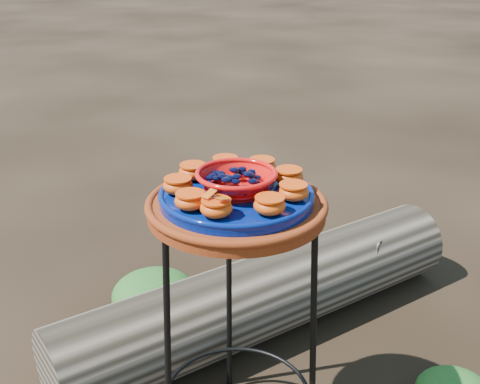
{
  "coord_description": "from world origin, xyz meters",
  "views": [
    {
      "loc": [
        -0.14,
        -1.29,
        1.32
      ],
      "look_at": [
        0.01,
        0.0,
        0.76
      ],
      "focal_mm": 45.0,
      "sensor_mm": 36.0,
      "label": 1
    }
  ],
  "objects": [
    {
      "name": "plant_stand",
      "position": [
        0.0,
        0.0,
        0.35
      ],
      "size": [
        0.44,
        0.44,
        0.7
      ],
      "primitive_type": null,
      "color": "black",
      "rests_on": "ground"
    },
    {
      "name": "orange_half_8",
      "position": [
        -0.11,
        -0.08,
        0.78
      ],
      "size": [
        0.07,
        0.07,
        0.04
      ],
      "primitive_type": "ellipsoid",
      "color": "#BA270A",
      "rests_on": "cobalt_plate"
    },
    {
      "name": "orange_half_3",
      "position": [
        0.13,
        0.04,
        0.78
      ],
      "size": [
        0.07,
        0.07,
        0.04
      ],
      "primitive_type": "ellipsoid",
      "color": "#BA270A",
      "rests_on": "cobalt_plate"
    },
    {
      "name": "foliage_back",
      "position": [
        -0.24,
        0.65,
        0.08
      ],
      "size": [
        0.32,
        0.32,
        0.16
      ],
      "primitive_type": "ellipsoid",
      "color": "#234A18",
      "rests_on": "ground"
    },
    {
      "name": "orange_half_0",
      "position": [
        -0.06,
        -0.12,
        0.78
      ],
      "size": [
        0.07,
        0.07,
        0.04
      ],
      "primitive_type": "ellipsoid",
      "color": "#BA270A",
      "rests_on": "cobalt_plate"
    },
    {
      "name": "orange_half_6",
      "position": [
        -0.1,
        0.1,
        0.78
      ],
      "size": [
        0.07,
        0.07,
        0.04
      ],
      "primitive_type": "ellipsoid",
      "color": "#BA270A",
      "rests_on": "cobalt_plate"
    },
    {
      "name": "orange_half_7",
      "position": [
        -0.14,
        0.01,
        0.78
      ],
      "size": [
        0.07,
        0.07,
        0.04
      ],
      "primitive_type": "ellipsoid",
      "color": "#BA270A",
      "rests_on": "cobalt_plate"
    },
    {
      "name": "orange_half_4",
      "position": [
        0.08,
        0.11,
        0.78
      ],
      "size": [
        0.07,
        0.07,
        0.04
      ],
      "primitive_type": "ellipsoid",
      "color": "#BA270A",
      "rests_on": "cobalt_plate"
    },
    {
      "name": "orange_half_5",
      "position": [
        -0.01,
        0.14,
        0.78
      ],
      "size": [
        0.07,
        0.07,
        0.04
      ],
      "primitive_type": "ellipsoid",
      "color": "#BA270A",
      "rests_on": "cobalt_plate"
    },
    {
      "name": "terracotta_saucer",
      "position": [
        0.0,
        0.0,
        0.72
      ],
      "size": [
        0.42,
        0.42,
        0.03
      ],
      "primitive_type": "cylinder",
      "color": "#672B09",
      "rests_on": "plant_stand"
    },
    {
      "name": "butterfly",
      "position": [
        -0.06,
        -0.12,
        0.8
      ],
      "size": [
        0.08,
        0.08,
        0.01
      ],
      "primitive_type": null,
      "rotation": [
        0.0,
        0.0,
        0.78
      ],
      "color": "#C4500C",
      "rests_on": "orange_half_0"
    },
    {
      "name": "orange_half_1",
      "position": [
        0.06,
        -0.12,
        0.78
      ],
      "size": [
        0.07,
        0.07,
        0.04
      ],
      "primitive_type": "ellipsoid",
      "color": "#BA270A",
      "rests_on": "cobalt_plate"
    },
    {
      "name": "red_bowl",
      "position": [
        0.0,
        0.0,
        0.78
      ],
      "size": [
        0.18,
        0.18,
        0.05
      ],
      "primitive_type": null,
      "color": "red",
      "rests_on": "cobalt_plate"
    },
    {
      "name": "glass_gems",
      "position": [
        0.0,
        0.0,
        0.82
      ],
      "size": [
        0.14,
        0.14,
        0.02
      ],
      "primitive_type": null,
      "color": "black",
      "rests_on": "red_bowl"
    },
    {
      "name": "cobalt_plate",
      "position": [
        0.0,
        0.0,
        0.75
      ],
      "size": [
        0.36,
        0.36,
        0.02
      ],
      "primitive_type": "cylinder",
      "color": "#06113C",
      "rests_on": "terracotta_saucer"
    },
    {
      "name": "driftwood_log",
      "position": [
        0.15,
        0.49,
        0.14
      ],
      "size": [
        1.56,
        1.07,
        0.29
      ],
      "primitive_type": null,
      "rotation": [
        0.0,
        0.0,
        0.48
      ],
      "color": "black",
      "rests_on": "ground"
    },
    {
      "name": "orange_half_2",
      "position": [
        0.12,
        -0.06,
        0.78
      ],
      "size": [
        0.07,
        0.07,
        0.04
      ],
      "primitive_type": "ellipsoid",
      "color": "#BA270A",
      "rests_on": "cobalt_plate"
    }
  ]
}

